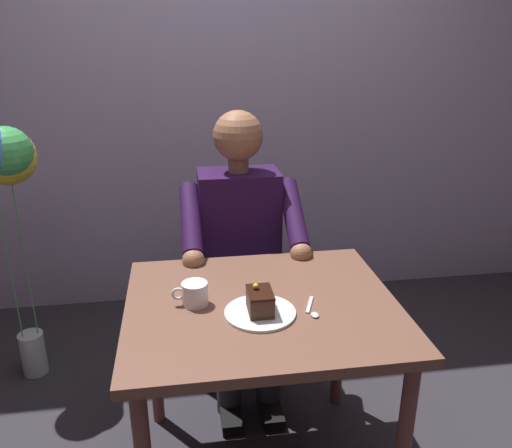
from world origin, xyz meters
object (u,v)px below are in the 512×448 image
(coffee_cup, at_px, (194,293))
(chair, at_px, (237,271))
(balloon_display, at_px, (4,171))
(seated_person, at_px, (241,251))
(dining_table, at_px, (262,327))
(dessert_spoon, at_px, (312,310))
(cake_slice, at_px, (260,301))

(coffee_cup, bearing_deg, chair, -107.48)
(balloon_display, bearing_deg, seated_person, 168.75)
(coffee_cup, bearing_deg, seated_person, -112.32)
(balloon_display, bearing_deg, dining_table, 142.43)
(balloon_display, bearing_deg, coffee_cup, 136.09)
(dining_table, bearing_deg, dessert_spoon, 151.96)
(cake_slice, bearing_deg, dining_table, -104.12)
(coffee_cup, xyz_separation_m, dessert_spoon, (-0.38, 0.11, -0.04))
(dining_table, height_order, cake_slice, cake_slice)
(dining_table, height_order, dessert_spoon, dessert_spoon)
(dining_table, relative_size, chair, 1.02)
(seated_person, bearing_deg, balloon_display, -11.25)
(cake_slice, relative_size, dessert_spoon, 0.81)
(chair, xyz_separation_m, cake_slice, (0.02, 0.82, 0.29))
(coffee_cup, relative_size, dessert_spoon, 0.87)
(dining_table, distance_m, chair, 0.76)
(cake_slice, relative_size, coffee_cup, 0.93)
(cake_slice, bearing_deg, chair, -91.31)
(coffee_cup, relative_size, balloon_display, 0.10)
(dining_table, xyz_separation_m, balloon_display, (1.01, -0.78, 0.40))
(chair, relative_size, dessert_spoon, 6.41)
(dining_table, bearing_deg, balloon_display, -37.57)
(dining_table, distance_m, balloon_display, 1.34)
(seated_person, xyz_separation_m, coffee_cup, (0.23, 0.55, 0.10))
(dining_table, xyz_separation_m, seated_person, (-0.00, -0.58, 0.04))
(cake_slice, relative_size, balloon_display, 0.09)
(cake_slice, xyz_separation_m, coffee_cup, (0.21, -0.10, -0.01))
(coffee_cup, bearing_deg, dining_table, 174.19)
(dessert_spoon, bearing_deg, chair, -79.37)
(seated_person, height_order, coffee_cup, seated_person)
(seated_person, xyz_separation_m, cake_slice, (0.02, 0.65, 0.11))
(cake_slice, distance_m, dessert_spoon, 0.18)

